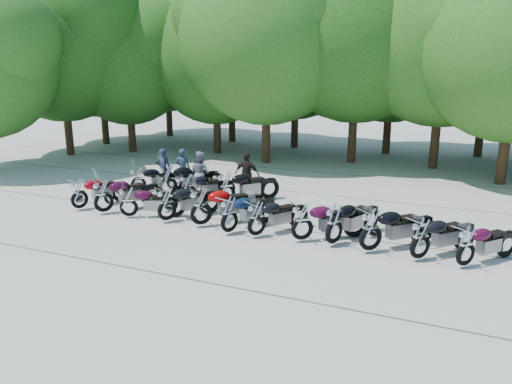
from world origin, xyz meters
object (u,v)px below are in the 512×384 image
at_px(motorcycle_5, 229,213).
at_px(rider_2, 247,174).
at_px(motorcycle_0, 79,193).
at_px(motorcycle_6, 257,217).
at_px(motorcycle_9, 371,228).
at_px(motorcycle_15, 226,186).
at_px(motorcycle_11, 466,245).
at_px(motorcycle_13, 168,179).
at_px(motorcycle_7, 302,220).
at_px(rider_1, 200,173).
at_px(motorcycle_2, 128,201).
at_px(motorcycle_8, 334,223).
at_px(motorcycle_4, 201,205).
at_px(rider_0, 163,169).
at_px(motorcycle_12, 138,179).
at_px(motorcycle_10, 421,237).
at_px(motorcycle_3, 167,203).
at_px(motorcycle_1, 103,195).
at_px(motorcycle_14, 188,186).
at_px(rider_3, 183,169).

relative_size(motorcycle_5, rider_2, 1.34).
height_order(motorcycle_0, motorcycle_6, motorcycle_0).
relative_size(motorcycle_9, motorcycle_15, 1.01).
xyz_separation_m(motorcycle_11, motorcycle_13, (-10.78, 2.91, 0.11)).
bearing_deg(motorcycle_7, rider_1, 18.36).
height_order(motorcycle_2, motorcycle_13, motorcycle_13).
height_order(motorcycle_2, motorcycle_11, motorcycle_11).
relative_size(motorcycle_2, motorcycle_8, 0.87).
height_order(motorcycle_4, motorcycle_9, motorcycle_4).
bearing_deg(rider_0, motorcycle_12, 46.40).
bearing_deg(motorcycle_10, motorcycle_13, 22.94).
relative_size(motorcycle_3, motorcycle_9, 0.94).
height_order(motorcycle_1, motorcycle_7, motorcycle_1).
height_order(motorcycle_5, motorcycle_14, motorcycle_5).
height_order(motorcycle_1, rider_0, rider_0).
relative_size(motorcycle_1, motorcycle_12, 1.11).
distance_m(motorcycle_1, rider_3, 4.25).
bearing_deg(motorcycle_7, rider_2, 3.43).
xyz_separation_m(motorcycle_2, motorcycle_6, (4.72, -0.08, 0.03)).
xyz_separation_m(motorcycle_8, motorcycle_12, (-8.64, 2.62, -0.08)).
xyz_separation_m(motorcycle_8, rider_1, (-6.38, 3.61, 0.17)).
xyz_separation_m(motorcycle_1, motorcycle_15, (3.42, 2.65, 0.01)).
distance_m(motorcycle_1, motorcycle_8, 8.13).
height_order(motorcycle_12, motorcycle_14, motorcycle_12).
xyz_separation_m(motorcycle_4, rider_2, (-0.21, 4.06, 0.15)).
xyz_separation_m(motorcycle_8, motorcycle_9, (1.07, -0.14, 0.01)).
height_order(motorcycle_2, rider_3, rider_3).
distance_m(motorcycle_0, motorcycle_3, 3.64).
xyz_separation_m(motorcycle_1, motorcycle_5, (4.94, -0.19, -0.03)).
relative_size(motorcycle_8, rider_3, 1.47).
relative_size(motorcycle_0, motorcycle_6, 1.01).
bearing_deg(rider_1, motorcycle_12, 36.26).
bearing_deg(motorcycle_8, motorcycle_10, -160.94).
bearing_deg(motorcycle_15, rider_0, 21.86).
height_order(motorcycle_3, rider_1, rider_1).
height_order(motorcycle_2, rider_2, rider_2).
xyz_separation_m(motorcycle_13, rider_1, (0.91, 0.93, 0.14)).
relative_size(motorcycle_8, motorcycle_15, 0.99).
bearing_deg(motorcycle_4, motorcycle_5, -150.69).
xyz_separation_m(motorcycle_13, rider_2, (2.75, 1.40, 0.15)).
relative_size(motorcycle_1, rider_2, 1.39).
height_order(motorcycle_10, rider_3, rider_3).
xyz_separation_m(motorcycle_2, motorcycle_11, (10.53, -0.10, 0.02)).
xyz_separation_m(motorcycle_0, motorcycle_1, (1.10, -0.03, 0.05)).
bearing_deg(rider_1, motorcycle_13, 58.63).
distance_m(motorcycle_5, motorcycle_8, 3.21).
distance_m(motorcycle_7, rider_3, 7.77).
relative_size(motorcycle_9, motorcycle_13, 0.98).
distance_m(motorcycle_15, rider_0, 3.70).
distance_m(motorcycle_3, rider_0, 4.61).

